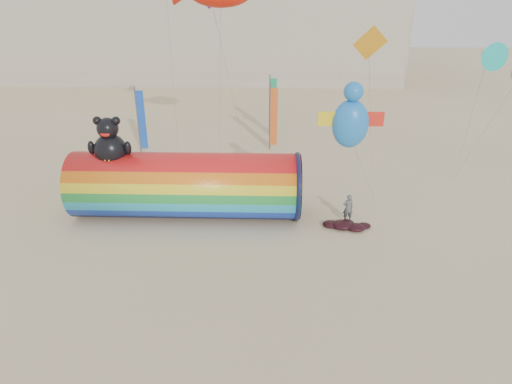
{
  "coord_description": "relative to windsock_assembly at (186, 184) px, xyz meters",
  "views": [
    {
      "loc": [
        1.14,
        -19.67,
        12.11
      ],
      "look_at": [
        0.5,
        1.5,
        2.4
      ],
      "focal_mm": 32.0,
      "sensor_mm": 36.0,
      "label": 1
    }
  ],
  "objects": [
    {
      "name": "windsock_assembly",
      "position": [
        0.0,
        0.0,
        0.0
      ],
      "size": [
        12.66,
        3.86,
        5.84
      ],
      "color": "red",
      "rests_on": "ground"
    },
    {
      "name": "ground",
      "position": [
        3.48,
        -3.5,
        -1.94
      ],
      "size": [
        160.0,
        160.0,
        0.0
      ],
      "primitive_type": "plane",
      "color": "#CCB58C",
      "rests_on": "ground"
    },
    {
      "name": "kite_handler",
      "position": [
        9.03,
        -0.52,
        -1.12
      ],
      "size": [
        0.66,
        0.51,
        1.64
      ],
      "primitive_type": "imported",
      "rotation": [
        0.0,
        0.0,
        3.35
      ],
      "color": "#515558",
      "rests_on": "ground"
    },
    {
      "name": "festival_banners",
      "position": [
        1.52,
        12.41,
        0.7
      ],
      "size": [
        10.69,
        5.13,
        5.2
      ],
      "color": "#59595E",
      "rests_on": "ground"
    },
    {
      "name": "fabric_bundle",
      "position": [
        8.85,
        -1.31,
        -1.76
      ],
      "size": [
        2.62,
        1.35,
        0.41
      ],
      "color": "#340911",
      "rests_on": "ground"
    },
    {
      "name": "flying_kites",
      "position": [
        6.36,
        2.57,
        8.23
      ],
      "size": [
        20.32,
        10.32,
        10.33
      ],
      "color": "red",
      "rests_on": "ground"
    }
  ]
}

